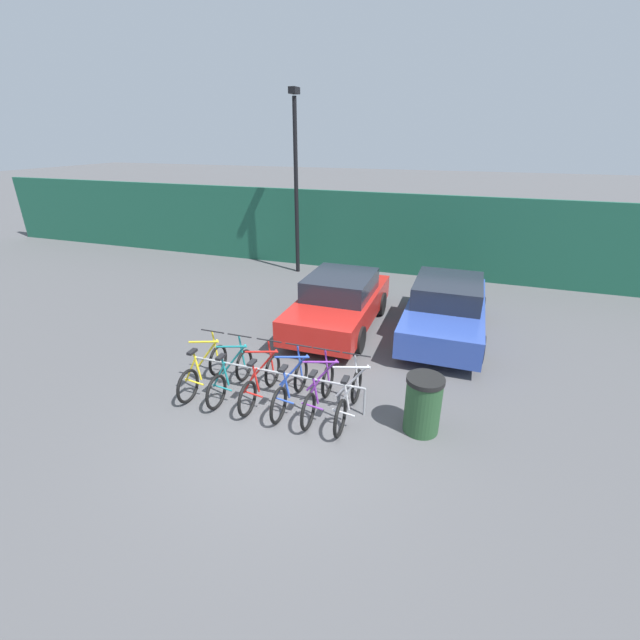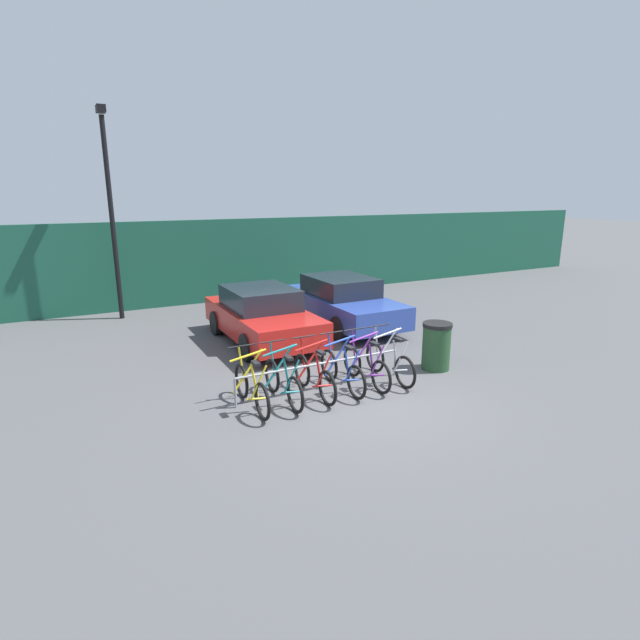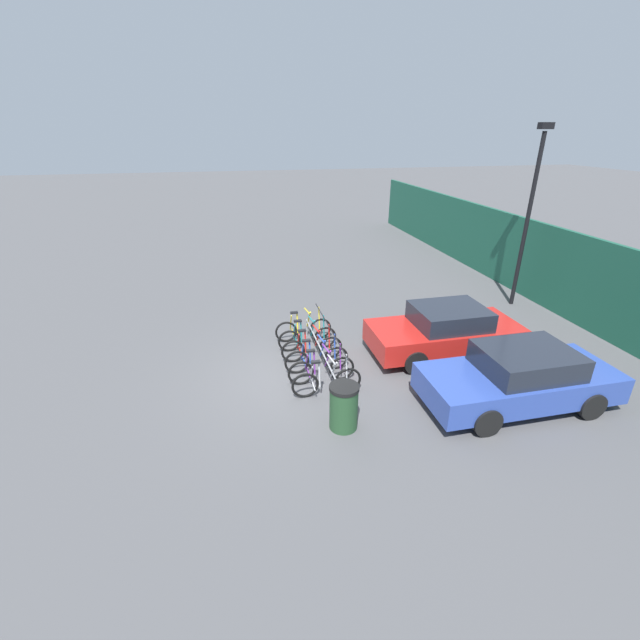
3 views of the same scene
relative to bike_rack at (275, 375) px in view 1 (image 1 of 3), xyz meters
The scene contains 13 objects.
ground_plane 0.95m from the bike_rack, 55.66° to the right, with size 120.00×120.00×0.00m, color #4C4C4F.
hoarding_wall 8.89m from the bike_rack, 87.01° to the left, with size 36.00×0.16×2.82m, color #19513D.
bike_rack is the anchor object (origin of this frame).
bicycle_yellow 1.50m from the bike_rack, behind, with size 0.68×1.71×1.05m.
bicycle_teal 0.90m from the bike_rack, behind, with size 0.68×1.71×1.05m.
bicycle_red 0.30m from the bike_rack, 148.24° to the right, with size 0.68×1.71×1.05m.
bicycle_blue 0.41m from the bike_rack, 21.87° to the right, with size 0.68×1.71×1.05m.
bicycle_purple 0.94m from the bike_rack, ahead, with size 0.68×1.71×1.05m.
bicycle_silver 1.50m from the bike_rack, ahead, with size 0.68×1.71×1.05m.
car_red 3.58m from the bike_rack, 87.21° to the left, with size 1.91×4.17×1.40m.
car_blue 4.92m from the bike_rack, 55.26° to the left, with size 1.91×4.41×1.40m.
lamp_post 8.77m from the bike_rack, 109.19° to the left, with size 0.24×0.44×6.04m.
trash_bin 2.76m from the bike_rack, ahead, with size 0.63×0.63×1.03m.
Camera 1 is at (2.66, -5.64, 4.66)m, focal length 24.00 mm.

